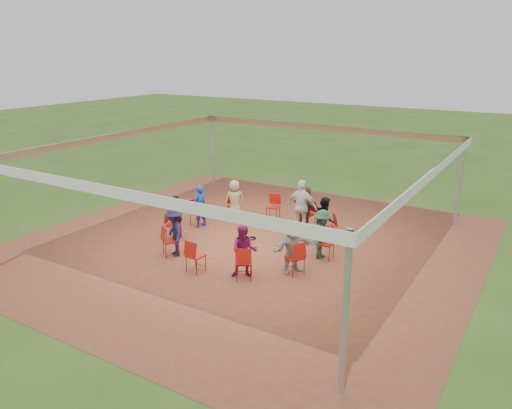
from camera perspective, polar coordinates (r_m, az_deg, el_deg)
The scene contains 26 objects.
ground at distance 15.23m, azimuth -0.73°, elevation -4.53°, with size 80.00×80.00×0.00m, color #2F5119.
dirt_patch at distance 15.23m, azimuth -0.73°, elevation -4.51°, with size 13.00×13.00×0.00m, color brown.
tent at distance 14.52m, azimuth -0.77°, elevation 4.20°, with size 10.33×10.33×3.00m.
chair_0 at distance 14.17m, azimuth 7.96°, elevation -4.46°, with size 0.42×0.44×0.90m, color #A3130D, non-canonical shape.
chair_1 at distance 15.45m, azimuth 8.25°, elevation -2.62°, with size 0.42×0.44×0.90m, color #A3130D, non-canonical shape.
chair_2 at distance 16.57m, azimuth 5.91°, elevation -1.14°, with size 0.42×0.44×0.90m, color #A3130D, non-canonical shape.
chair_3 at distance 17.24m, azimuth 1.98°, elevation -0.32°, with size 0.42×0.44×0.90m, color #A3130D, non-canonical shape.
chair_4 at distance 17.31m, azimuth -2.53°, elevation -0.26°, with size 0.42×0.44×0.90m, color #A3130D, non-canonical shape.
chair_5 at distance 16.76m, azimuth -6.66°, elevation -0.96°, with size 0.42×0.44×0.90m, color #A3130D, non-canonical shape.
chair_6 at distance 15.71m, azimuth -9.41°, elevation -2.33°, with size 0.42×0.44×0.90m, color #A3130D, non-canonical shape.
chair_7 at distance 14.44m, azimuth -9.75°, elevation -4.13°, with size 0.42×0.44×0.90m, color #A3130D, non-canonical shape.
chair_8 at distance 13.33m, azimuth -6.90°, elevation -5.84°, with size 0.42×0.44×0.90m, color #A3130D, non-canonical shape.
chair_9 at distance 12.83m, azimuth -1.38°, elevation -6.66°, with size 0.42×0.44×0.90m, color #A3130D, non-canonical shape.
chair_10 at distance 13.16m, azimuth 4.45°, elevation -6.07°, with size 0.42×0.44×0.90m, color #A3130D, non-canonical shape.
person_seated_0 at distance 14.11m, azimuth 7.54°, elevation -3.38°, with size 0.91×0.45×1.42m, color #20432B.
person_seated_1 at distance 15.33m, azimuth 7.85°, elevation -1.71°, with size 0.69×0.40×1.42m, color black.
person_seated_2 at distance 16.41m, azimuth 5.64°, elevation -0.35°, with size 1.31×0.49×1.42m, color #4F261F.
person_seated_3 at distance 17.12m, azimuth -2.46°, elevation 0.47°, with size 0.69×0.39×1.42m, color tan.
person_seated_4 at distance 16.59m, azimuth -6.43°, elevation -0.18°, with size 0.52×0.34×1.42m, color #1431A2.
person_seated_5 at distance 15.58m, azimuth -9.05°, elevation -1.45°, with size 0.83×0.42×1.42m, color #3D0915.
person_seated_6 at distance 14.37m, azimuth -9.33°, elevation -3.09°, with size 0.91×0.45×1.42m, color #1A1839.
person_seated_7 at distance 12.84m, azimuth -1.35°, elevation -5.37°, with size 0.69×0.40×1.42m, color #7E144F.
person_seated_8 at distance 13.15m, azimuth 4.18°, elevation -4.84°, with size 1.31×0.49×1.42m, color #9E988B.
standing_person at distance 15.92m, azimuth 5.25°, elevation -0.26°, with size 1.03×0.53×1.75m, color silver.
cable_coil at distance 15.61m, azimuth -0.46°, elevation -3.90°, with size 0.37×0.37×0.03m.
laptop at distance 14.18m, azimuth 6.94°, elevation -3.45°, with size 0.30×0.37×0.24m.
Camera 1 is at (7.55, -11.96, 5.65)m, focal length 35.00 mm.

